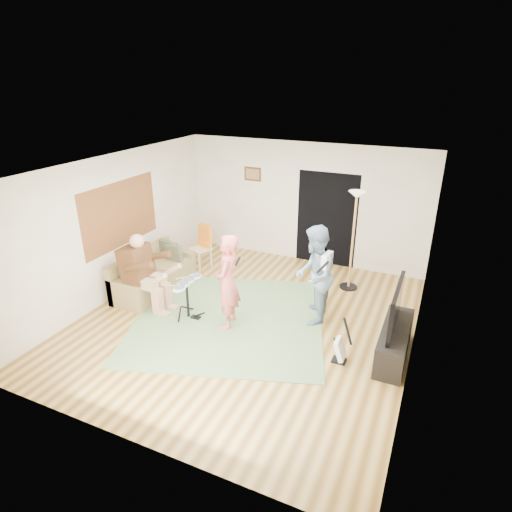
# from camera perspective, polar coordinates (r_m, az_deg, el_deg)

# --- Properties ---
(floor) EXTENTS (6.00, 6.00, 0.00)m
(floor) POSITION_cam_1_polar(r_m,az_deg,el_deg) (7.65, -1.27, -8.57)
(floor) COLOR brown
(floor) RESTS_ON ground
(walls) EXTENTS (5.50, 6.00, 2.70)m
(walls) POSITION_cam_1_polar(r_m,az_deg,el_deg) (7.03, -1.36, 0.83)
(walls) COLOR silver
(walls) RESTS_ON floor
(ceiling) EXTENTS (6.00, 6.00, 0.00)m
(ceiling) POSITION_cam_1_polar(r_m,az_deg,el_deg) (6.64, -1.47, 11.68)
(ceiling) COLOR white
(ceiling) RESTS_ON walls
(window_blinds) EXTENTS (0.00, 2.05, 2.05)m
(window_blinds) POSITION_cam_1_polar(r_m,az_deg,el_deg) (8.59, -17.59, 5.35)
(window_blinds) COLOR brown
(window_blinds) RESTS_ON walls
(doorway) EXTENTS (2.10, 0.00, 2.10)m
(doorway) POSITION_cam_1_polar(r_m,az_deg,el_deg) (9.61, 9.40, 4.83)
(doorway) COLOR black
(doorway) RESTS_ON walls
(picture_frame) EXTENTS (0.42, 0.03, 0.32)m
(picture_frame) POSITION_cam_1_polar(r_m,az_deg,el_deg) (9.97, -0.45, 10.87)
(picture_frame) COLOR #3F2314
(picture_frame) RESTS_ON walls
(area_rug) EXTENTS (4.10, 4.04, 0.02)m
(area_rug) POSITION_cam_1_polar(r_m,az_deg,el_deg) (7.69, -3.67, -8.35)
(area_rug) COLOR #5C824F
(area_rug) RESTS_ON floor
(sofa) EXTENTS (0.78, 1.89, 0.76)m
(sofa) POSITION_cam_1_polar(r_m,az_deg,el_deg) (8.87, -13.81, -2.70)
(sofa) COLOR olive
(sofa) RESTS_ON floor
(drummer) EXTENTS (0.93, 0.52, 1.43)m
(drummer) POSITION_cam_1_polar(r_m,az_deg,el_deg) (8.04, -14.39, -3.14)
(drummer) COLOR #502E16
(drummer) RESTS_ON sofa
(drum_kit) EXTENTS (0.40, 0.72, 0.74)m
(drum_kit) POSITION_cam_1_polar(r_m,az_deg,el_deg) (7.68, -9.11, -5.94)
(drum_kit) COLOR black
(drum_kit) RESTS_ON floor
(singer) EXTENTS (0.53, 0.68, 1.66)m
(singer) POSITION_cam_1_polar(r_m,az_deg,el_deg) (7.13, -3.83, -3.48)
(singer) COLOR #D05B5A
(singer) RESTS_ON floor
(microphone) EXTENTS (0.06, 0.06, 0.24)m
(microphone) POSITION_cam_1_polar(r_m,az_deg,el_deg) (6.87, -2.44, -0.73)
(microphone) COLOR black
(microphone) RESTS_ON singer
(guitarist) EXTENTS (0.81, 0.96, 1.74)m
(guitarist) POSITION_cam_1_polar(r_m,az_deg,el_deg) (7.31, 7.77, -2.57)
(guitarist) COLOR #7490AA
(guitarist) RESTS_ON floor
(guitar_held) EXTENTS (0.17, 0.61, 0.26)m
(guitar_held) POSITION_cam_1_polar(r_m,az_deg,el_deg) (7.14, 9.44, -0.57)
(guitar_held) COLOR white
(guitar_held) RESTS_ON guitarist
(guitar_spare) EXTENTS (0.28, 0.25, 0.77)m
(guitar_spare) POSITION_cam_1_polar(r_m,az_deg,el_deg) (6.67, 11.21, -12.09)
(guitar_spare) COLOR black
(guitar_spare) RESTS_ON floor
(torchiere_lamp) EXTENTS (0.36, 0.36, 2.01)m
(torchiere_lamp) POSITION_cam_1_polar(r_m,az_deg,el_deg) (8.42, 12.97, 4.24)
(torchiere_lamp) COLOR black
(torchiere_lamp) RESTS_ON floor
(dining_chair) EXTENTS (0.51, 0.53, 0.95)m
(dining_chair) POSITION_cam_1_polar(r_m,az_deg,el_deg) (9.64, -7.37, 0.51)
(dining_chair) COLOR #D0BE87
(dining_chair) RESTS_ON floor
(tv_cabinet) EXTENTS (0.40, 1.40, 0.50)m
(tv_cabinet) POSITION_cam_1_polar(r_m,az_deg,el_deg) (6.97, 17.96, -10.86)
(tv_cabinet) COLOR black
(tv_cabinet) RESTS_ON floor
(television) EXTENTS (0.06, 1.15, 0.70)m
(television) POSITION_cam_1_polar(r_m,az_deg,el_deg) (6.67, 18.16, -6.49)
(television) COLOR black
(television) RESTS_ON tv_cabinet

